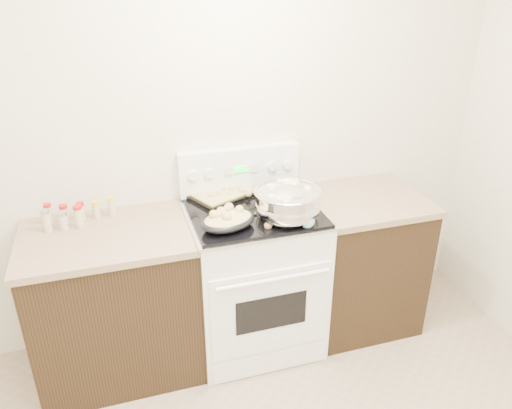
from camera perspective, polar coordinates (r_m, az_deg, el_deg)
name	(u,v)px	position (r m, az deg, el deg)	size (l,w,h in m)	color
room_shell	(285,195)	(1.26, 3.37, 1.12)	(4.10, 3.60, 2.75)	beige
counter_left	(117,302)	(3.06, -15.65, -10.71)	(0.93, 0.67, 0.92)	black
counter_right	(358,260)	(3.40, 11.59, -6.20)	(0.73, 0.67, 0.92)	black
kitchen_range	(253,275)	(3.13, -0.30, -8.04)	(0.78, 0.73, 1.22)	white
mixing_bowl	(287,204)	(2.78, 3.61, 0.09)	(0.42, 0.42, 0.22)	silver
roasting_pan	(228,220)	(2.68, -3.25, -1.74)	(0.36, 0.30, 0.11)	black
baking_sheet	(223,194)	(3.06, -3.74, 1.21)	(0.45, 0.40, 0.06)	black
wooden_spoon	(272,223)	(2.73, 1.79, -2.10)	(0.21, 0.21, 0.04)	#AC854E
blue_ladle	(307,219)	(2.73, 5.85, -1.71)	(0.12, 0.27, 0.10)	#82BCC1
spice_jars	(73,214)	(2.95, -20.19, -1.06)	(0.39, 0.14, 0.13)	#BFB28C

